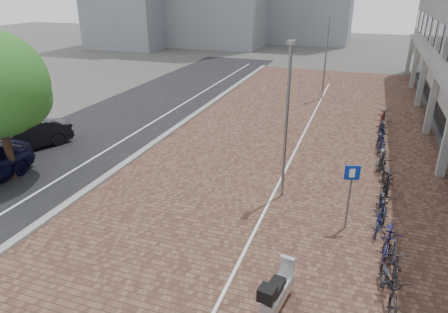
# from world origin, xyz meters

# --- Properties ---
(ground) EXTENTS (140.00, 140.00, 0.00)m
(ground) POSITION_xyz_m (0.00, 0.00, 0.00)
(ground) COLOR #474442
(ground) RESTS_ON ground
(plaza_brick) EXTENTS (14.50, 42.00, 0.04)m
(plaza_brick) POSITION_xyz_m (2.00, 12.00, 0.01)
(plaza_brick) COLOR brown
(plaza_brick) RESTS_ON ground
(street_asphalt) EXTENTS (8.00, 50.00, 0.03)m
(street_asphalt) POSITION_xyz_m (-9.00, 12.00, 0.01)
(street_asphalt) COLOR black
(street_asphalt) RESTS_ON ground
(curb) EXTENTS (0.35, 42.00, 0.14)m
(curb) POSITION_xyz_m (-5.10, 12.00, 0.07)
(curb) COLOR gray
(curb) RESTS_ON ground
(lane_line) EXTENTS (0.12, 44.00, 0.00)m
(lane_line) POSITION_xyz_m (-7.00, 12.00, 0.02)
(lane_line) COLOR white
(lane_line) RESTS_ON street_asphalt
(parking_line) EXTENTS (0.10, 30.00, 0.00)m
(parking_line) POSITION_xyz_m (2.20, 12.00, 0.04)
(parking_line) COLOR white
(parking_line) RESTS_ON plaza_brick
(car_dark) EXTENTS (3.27, 4.68, 1.46)m
(car_dark) POSITION_xyz_m (-10.96, 6.40, 0.73)
(car_dark) COLOR black
(car_dark) RESTS_ON ground
(scooter_front) EXTENTS (0.86, 1.90, 1.26)m
(scooter_front) POSITION_xyz_m (3.70, -0.31, 0.63)
(scooter_front) COLOR #B9B9BF
(scooter_front) RESTS_ON ground
(parking_sign) EXTENTS (0.50, 0.18, 2.43)m
(parking_sign) POSITION_xyz_m (5.12, 4.21, 1.62)
(parking_sign) COLOR slate
(parking_sign) RESTS_ON ground
(lamp_near) EXTENTS (0.12, 0.12, 6.04)m
(lamp_near) POSITION_xyz_m (2.55, 5.79, 3.02)
(lamp_near) COLOR gray
(lamp_near) RESTS_ON ground
(lamp_far) EXTENTS (0.12, 0.12, 5.92)m
(lamp_far) POSITION_xyz_m (2.20, 21.77, 2.96)
(lamp_far) COLOR gray
(lamp_far) RESTS_ON ground
(bike_row) EXTENTS (1.17, 18.14, 1.05)m
(bike_row) POSITION_xyz_m (6.40, 9.05, 0.52)
(bike_row) COLOR black
(bike_row) RESTS_ON ground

